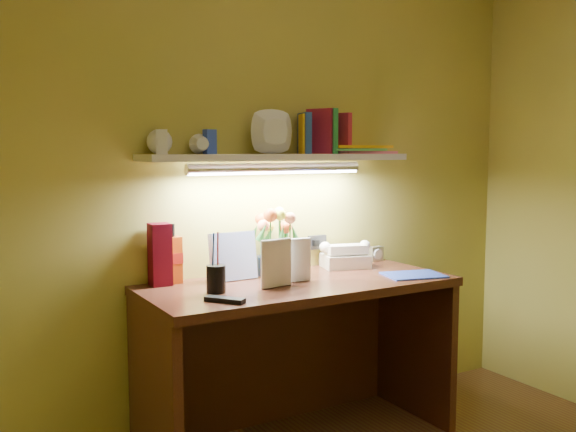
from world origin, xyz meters
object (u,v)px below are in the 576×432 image
object	(u,v)px
flower_bouquet	(275,242)
desk_clock	(376,254)
desk	(299,363)
telephone	(345,254)
whisky_bottle	(172,254)

from	to	relation	value
flower_bouquet	desk_clock	distance (m)	0.65
desk	telephone	distance (m)	0.61
desk_clock	whisky_bottle	world-z (taller)	whisky_bottle
desk	flower_bouquet	bearing A→B (deg)	94.15
flower_bouquet	telephone	distance (m)	0.40
flower_bouquet	telephone	bearing A→B (deg)	-2.02
telephone	desk	bearing A→B (deg)	-138.90
telephone	desk_clock	bearing A→B (deg)	31.39
desk	telephone	world-z (taller)	telephone
desk	desk_clock	distance (m)	0.79
telephone	desk_clock	size ratio (longest dim) A/B	2.86
flower_bouquet	whisky_bottle	world-z (taller)	flower_bouquet
desk	whisky_bottle	world-z (taller)	whisky_bottle
flower_bouquet	whisky_bottle	distance (m)	0.49
whisky_bottle	telephone	bearing A→B (deg)	-4.87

